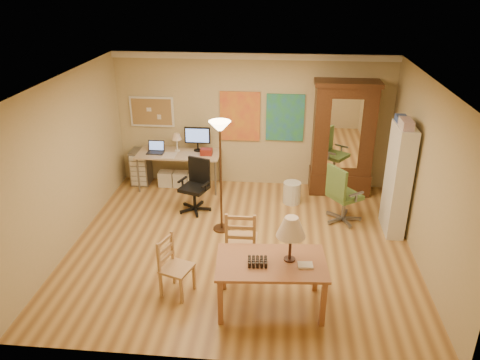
# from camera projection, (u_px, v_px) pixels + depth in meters

# --- Properties ---
(floor) EXTENTS (5.50, 5.50, 0.00)m
(floor) POSITION_uv_depth(u_px,v_px,m) (241.00, 245.00, 7.69)
(floor) COLOR olive
(floor) RESTS_ON ground
(crown_molding) EXTENTS (5.50, 0.08, 0.12)m
(crown_molding) POSITION_uv_depth(u_px,v_px,m) (253.00, 56.00, 8.83)
(crown_molding) COLOR white
(crown_molding) RESTS_ON floor
(corkboard) EXTENTS (0.90, 0.04, 0.62)m
(corkboard) POSITION_uv_depth(u_px,v_px,m) (152.00, 112.00, 9.49)
(corkboard) COLOR #A1714B
(corkboard) RESTS_ON floor
(art_panel_left) EXTENTS (0.80, 0.04, 1.00)m
(art_panel_left) POSITION_uv_depth(u_px,v_px,m) (240.00, 116.00, 9.35)
(art_panel_left) COLOR gold
(art_panel_left) RESTS_ON floor
(art_panel_right) EXTENTS (0.75, 0.04, 0.95)m
(art_panel_right) POSITION_uv_depth(u_px,v_px,m) (285.00, 118.00, 9.28)
(art_panel_right) COLOR teal
(art_panel_right) RESTS_ON floor
(dining_table) EXTENTS (1.47, 0.95, 1.33)m
(dining_table) POSITION_uv_depth(u_px,v_px,m) (278.00, 252.00, 5.96)
(dining_table) COLOR brown
(dining_table) RESTS_ON floor
(ladder_chair_back) EXTENTS (0.47, 0.45, 1.00)m
(ladder_chair_back) POSITION_uv_depth(u_px,v_px,m) (241.00, 241.00, 6.91)
(ladder_chair_back) COLOR #A4884B
(ladder_chair_back) RESTS_ON floor
(ladder_chair_left) EXTENTS (0.49, 0.50, 0.86)m
(ladder_chair_left) POSITION_uv_depth(u_px,v_px,m) (175.00, 268.00, 6.40)
(ladder_chair_left) COLOR #A4884B
(ladder_chair_left) RESTS_ON floor
(torchiere_lamp) EXTENTS (0.36, 0.36, 1.96)m
(torchiere_lamp) POSITION_uv_depth(u_px,v_px,m) (220.00, 144.00, 7.51)
(torchiere_lamp) COLOR #442C1B
(torchiere_lamp) RESTS_ON floor
(computer_desk) EXTENTS (1.67, 0.73, 1.26)m
(computer_desk) POSITION_uv_depth(u_px,v_px,m) (181.00, 166.00, 9.58)
(computer_desk) COLOR tan
(computer_desk) RESTS_ON floor
(office_chair_black) EXTENTS (0.61, 0.61, 0.99)m
(office_chair_black) POSITION_uv_depth(u_px,v_px,m) (196.00, 197.00, 8.71)
(office_chair_black) COLOR black
(office_chair_black) RESTS_ON floor
(office_chair_green) EXTENTS (0.68, 0.68, 1.08)m
(office_chair_green) POSITION_uv_depth(u_px,v_px,m) (342.00, 207.00, 8.30)
(office_chair_green) COLOR slate
(office_chair_green) RESTS_ON floor
(drawer_cart) EXTENTS (0.37, 0.44, 0.74)m
(drawer_cart) POSITION_uv_depth(u_px,v_px,m) (141.00, 167.00, 9.77)
(drawer_cart) COLOR slate
(drawer_cart) RESTS_ON floor
(armoire) EXTENTS (1.23, 0.58, 2.26)m
(armoire) POSITION_uv_depth(u_px,v_px,m) (342.00, 146.00, 9.16)
(armoire) COLOR #381D0F
(armoire) RESTS_ON floor
(bookshelf) EXTENTS (0.28, 0.75, 1.89)m
(bookshelf) POSITION_uv_depth(u_px,v_px,m) (398.00, 180.00, 7.77)
(bookshelf) COLOR white
(bookshelf) RESTS_ON floor
(wastebin) EXTENTS (0.34, 0.34, 0.42)m
(wastebin) POSITION_uv_depth(u_px,v_px,m) (292.00, 193.00, 9.00)
(wastebin) COLOR silver
(wastebin) RESTS_ON floor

